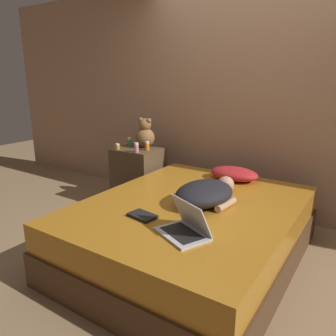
% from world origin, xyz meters
% --- Properties ---
extents(ground_plane, '(12.00, 12.00, 0.00)m').
position_xyz_m(ground_plane, '(0.00, 0.00, 0.00)').
color(ground_plane, '#937551').
extents(wall_back, '(8.00, 0.06, 2.60)m').
position_xyz_m(wall_back, '(0.00, 1.32, 1.30)').
color(wall_back, tan).
rests_on(wall_back, ground_plane).
extents(bed, '(1.65, 2.07, 0.51)m').
position_xyz_m(bed, '(0.00, 0.00, 0.25)').
color(bed, '#4C331E').
rests_on(bed, ground_plane).
extents(nightstand, '(0.53, 0.47, 0.71)m').
position_xyz_m(nightstand, '(-1.15, 0.74, 0.35)').
color(nightstand, brown).
rests_on(nightstand, ground_plane).
extents(pillow, '(0.49, 0.32, 0.13)m').
position_xyz_m(pillow, '(0.05, 0.79, 0.57)').
color(pillow, red).
rests_on(pillow, bed).
extents(person_lying, '(0.48, 0.72, 0.18)m').
position_xyz_m(person_lying, '(0.10, 0.07, 0.60)').
color(person_lying, black).
rests_on(person_lying, bed).
extents(laptop, '(0.42, 0.37, 0.24)m').
position_xyz_m(laptop, '(0.24, -0.51, 0.56)').
color(laptop, silver).
rests_on(laptop, bed).
extents(teddy_bear, '(0.23, 0.23, 0.35)m').
position_xyz_m(teddy_bear, '(-1.11, 0.84, 0.86)').
color(teddy_bear, brown).
rests_on(teddy_bear, nightstand).
extents(bottle_pink, '(0.05, 0.05, 0.11)m').
position_xyz_m(bottle_pink, '(-1.03, 0.56, 0.76)').
color(bottle_pink, pink).
rests_on(bottle_pink, nightstand).
extents(bottle_orange, '(0.05, 0.05, 0.10)m').
position_xyz_m(bottle_orange, '(-1.00, 0.73, 0.75)').
color(bottle_orange, orange).
rests_on(bottle_orange, nightstand).
extents(bottle_green, '(0.05, 0.05, 0.11)m').
position_xyz_m(bottle_green, '(-1.31, 0.78, 0.76)').
color(bottle_green, '#3D8E4C').
rests_on(bottle_green, nightstand).
extents(bottle_amber, '(0.05, 0.05, 0.07)m').
position_xyz_m(bottle_amber, '(-1.32, 0.57, 0.74)').
color(bottle_amber, gold).
rests_on(bottle_amber, nightstand).
extents(book, '(0.23, 0.16, 0.02)m').
position_xyz_m(book, '(-0.16, -0.45, 0.52)').
color(book, black).
rests_on(book, bed).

